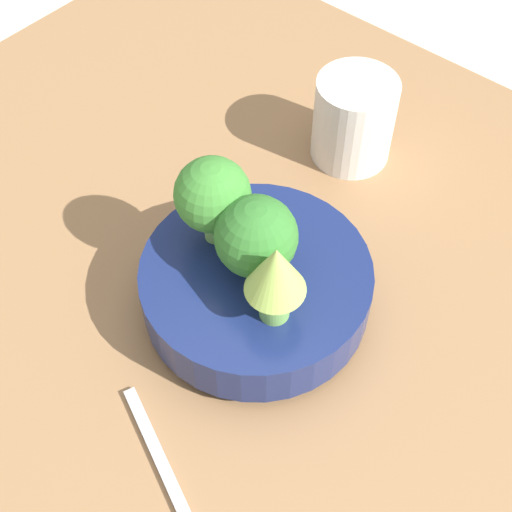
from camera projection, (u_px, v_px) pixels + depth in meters
The scene contains 8 objects.
ground_plane at pixel (289, 327), 0.70m from camera, with size 6.00×6.00×0.00m, color beige.
table at pixel (289, 316), 0.69m from camera, with size 1.07×0.83×0.04m.
bowl at pixel (256, 287), 0.64m from camera, with size 0.21×0.21×0.06m.
broccoli_floret_left at pixel (213, 196), 0.60m from camera, with size 0.07×0.07×0.09m.
romanesco_piece_near at pixel (276, 275), 0.55m from camera, with size 0.05×0.05×0.09m.
broccoli_floret_center at pixel (256, 237), 0.58m from camera, with size 0.07×0.07×0.08m.
cup at pixel (354, 120), 0.75m from camera, with size 0.09×0.09×0.10m.
fork at pixel (170, 481), 0.56m from camera, with size 0.17×0.08×0.01m.
Camera 1 is at (0.22, -0.30, 0.60)m, focal length 50.00 mm.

